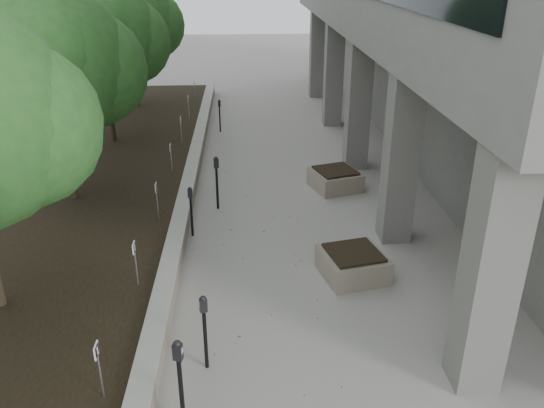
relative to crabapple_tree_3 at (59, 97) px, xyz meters
name	(u,v)px	position (x,y,z in m)	size (l,w,h in m)	color
retaining_wall	(189,186)	(2.97, 1.00, -2.87)	(0.39, 26.00, 0.50)	gray
planting_bed	(61,190)	(-0.70, 1.00, -2.92)	(7.00, 26.00, 0.40)	black
crabapple_tree_3	(59,97)	(0.00, 0.00, 0.00)	(4.60, 4.00, 5.44)	#225420
crabapple_tree_4	(104,62)	(0.00, 5.00, 0.00)	(4.60, 4.00, 5.44)	#225420
crabapple_tree_5	(131,41)	(0.00, 10.00, 0.00)	(4.60, 4.00, 5.44)	#225420
parking_sign_2	(100,371)	(2.45, -7.50, -2.24)	(0.04, 0.22, 0.96)	black
parking_sign_3	(136,264)	(2.45, -4.50, -2.24)	(0.04, 0.22, 0.96)	black
parking_sign_4	(157,201)	(2.45, -1.50, -2.24)	(0.04, 0.22, 0.96)	black
parking_sign_5	(171,160)	(2.45, 1.50, -2.24)	(0.04, 0.22, 0.96)	black
parking_sign_6	(181,130)	(2.45, 4.50, -2.24)	(0.04, 0.22, 0.96)	black
parking_sign_7	(189,108)	(2.45, 7.50, -2.24)	(0.04, 0.22, 0.96)	black
parking_sign_8	(195,91)	(2.45, 10.50, -2.24)	(0.04, 0.22, 0.96)	black
parking_meter_1	(205,332)	(3.89, -6.47, -2.41)	(0.14, 0.10, 1.42)	black
parking_meter_2	(181,384)	(3.62, -7.71, -2.35)	(0.15, 0.11, 1.54)	black
parking_meter_3	(191,212)	(3.27, -1.65, -2.47)	(0.13, 0.09, 1.30)	black
parking_meter_4	(217,183)	(3.84, -0.07, -2.37)	(0.15, 0.11, 1.50)	black
parking_meter_5	(220,116)	(3.66, 7.17, -2.48)	(0.13, 0.09, 1.28)	black
planter_front	(353,263)	(6.88, -3.71, -2.82)	(1.27, 1.27, 0.59)	gray
planter_back	(335,179)	(7.27, 1.19, -2.82)	(1.28, 1.28, 0.60)	gray
berry_scatter	(251,261)	(4.70, -3.00, -3.11)	(3.30, 14.10, 0.02)	maroon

